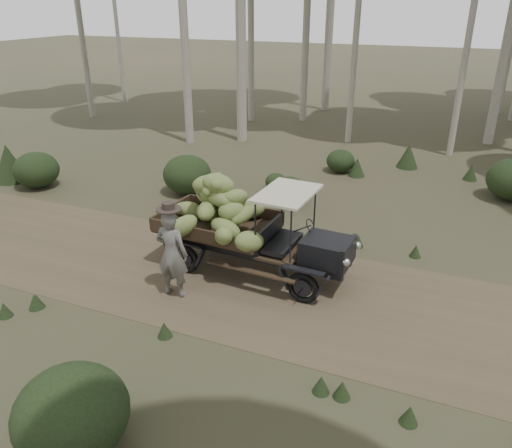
{
  "coord_description": "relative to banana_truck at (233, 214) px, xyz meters",
  "views": [
    {
      "loc": [
        1.45,
        -8.18,
        5.42
      ],
      "look_at": [
        -2.17,
        0.56,
        1.13
      ],
      "focal_mm": 35.0,
      "sensor_mm": 36.0,
      "label": 1
    }
  ],
  "objects": [
    {
      "name": "dirt_track",
      "position": [
        2.7,
        -0.56,
        -1.27
      ],
      "size": [
        70.0,
        4.0,
        0.01
      ],
      "primitive_type": "cube",
      "color": "brown",
      "rests_on": "ground"
    },
    {
      "name": "banana_truck",
      "position": [
        0.0,
        0.0,
        0.0
      ],
      "size": [
        4.37,
        2.23,
        2.2
      ],
      "rotation": [
        0.0,
        0.0,
        -0.06
      ],
      "color": "black",
      "rests_on": "ground"
    },
    {
      "name": "undergrowth",
      "position": [
        3.21,
        -0.32,
        -0.71
      ],
      "size": [
        23.92,
        22.06,
        1.37
      ],
      "color": "#233319",
      "rests_on": "ground"
    },
    {
      "name": "farmer",
      "position": [
        -0.63,
        -1.46,
        -0.34
      ],
      "size": [
        0.67,
        0.5,
        1.98
      ],
      "rotation": [
        0.0,
        0.0,
        3.16
      ],
      "color": "#615E58",
      "rests_on": "ground"
    },
    {
      "name": "ground",
      "position": [
        2.7,
        -0.56,
        -1.28
      ],
      "size": [
        120.0,
        120.0,
        0.0
      ],
      "primitive_type": "plane",
      "color": "#473D2B",
      "rests_on": "ground"
    }
  ]
}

